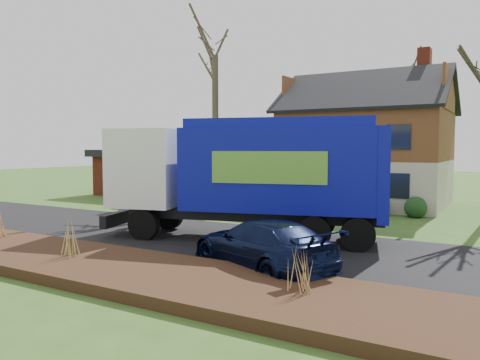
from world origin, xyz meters
The scene contains 13 objects.
ground centered at (0.00, 0.00, 0.00)m, with size 120.00×120.00×0.00m, color #2F501A.
road centered at (0.00, 0.00, 0.01)m, with size 80.00×7.00×0.02m, color black.
mulch_verge centered at (0.00, -5.30, 0.15)m, with size 80.00×3.50×0.30m, color black.
main_house centered at (1.49, 13.91, 4.03)m, with size 12.95×8.95×9.26m.
ranch_house centered at (-12.00, 13.00, 1.81)m, with size 9.80×8.20×3.70m.
garbage_truck centered at (1.17, 0.83, 2.60)m, with size 10.89×5.48×4.51m.
silver_sedan centered at (-6.71, 4.23, 0.68)m, with size 1.43×4.11×1.35m, color #94979B.
navy_wagon centered at (3.56, -2.86, 0.72)m, with size 2.01×4.94×1.43m, color black.
tree_front_west centered at (-4.82, 7.59, 9.83)m, with size 4.01×4.01×11.93m.
tree_back centered at (2.73, 22.06, 9.36)m, with size 3.55×3.55×11.23m.
grass_clump_west centered at (-5.97, -4.59, 0.81)m, with size 0.38×0.31×1.01m.
grass_clump_mid centered at (-1.47, -5.43, 0.84)m, with size 0.39×0.32×1.08m.
grass_clump_east centered at (5.66, -5.05, 0.78)m, with size 0.39×0.32×0.97m.
Camera 1 is at (9.62, -14.50, 3.47)m, focal length 35.00 mm.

